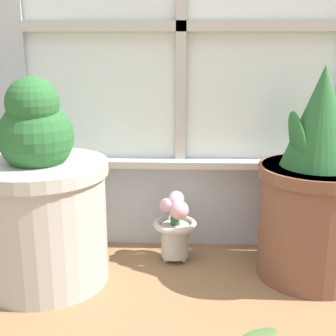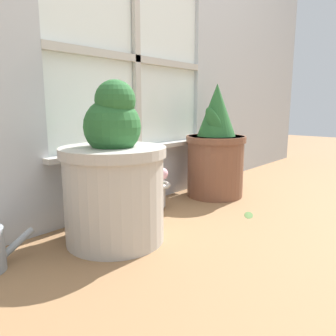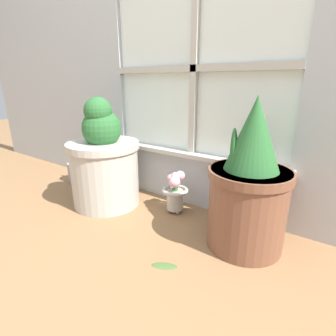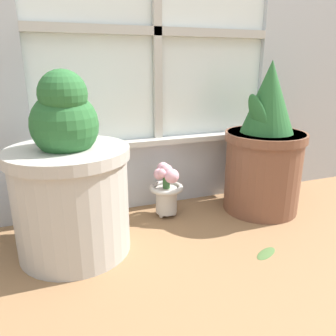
{
  "view_description": "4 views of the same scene",
  "coord_description": "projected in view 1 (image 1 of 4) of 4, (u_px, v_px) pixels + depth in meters",
  "views": [
    {
      "loc": [
        0.02,
        -1.02,
        0.74
      ],
      "look_at": [
        -0.04,
        0.42,
        0.34
      ],
      "focal_mm": 50.0,
      "sensor_mm": 36.0,
      "label": 1
    },
    {
      "loc": [
        -1.25,
        -0.67,
        0.54
      ],
      "look_at": [
        -0.05,
        0.36,
        0.24
      ],
      "focal_mm": 35.0,
      "sensor_mm": 36.0,
      "label": 2
    },
    {
      "loc": [
        0.74,
        -0.68,
        0.72
      ],
      "look_at": [
        -0.02,
        0.41,
        0.28
      ],
      "focal_mm": 28.0,
      "sensor_mm": 36.0,
      "label": 3
    },
    {
      "loc": [
        -0.48,
        -0.8,
        0.66
      ],
      "look_at": [
        -0.03,
        0.42,
        0.24
      ],
      "focal_mm": 35.0,
      "sensor_mm": 36.0,
      "label": 4
    }
  ],
  "objects": [
    {
      "name": "fallen_leaf",
      "position": [
        259.0,
        333.0,
        1.21
      ],
      "size": [
        0.12,
        0.09,
        0.01
      ],
      "color": "#476633",
      "rests_on": "ground_plane"
    },
    {
      "name": "potted_plant_left",
      "position": [
        41.0,
        201.0,
        1.43
      ],
      "size": [
        0.42,
        0.42,
        0.64
      ],
      "color": "#B7B2A8",
      "rests_on": "ground_plane"
    },
    {
      "name": "potted_plant_right",
      "position": [
        315.0,
        191.0,
        1.46
      ],
      "size": [
        0.36,
        0.36,
        0.67
      ],
      "color": "brown",
      "rests_on": "ground_plane"
    },
    {
      "name": "flower_vase",
      "position": [
        175.0,
        225.0,
        1.6
      ],
      "size": [
        0.15,
        0.15,
        0.24
      ],
      "color": "#BCB7AD",
      "rests_on": "ground_plane"
    }
  ]
}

